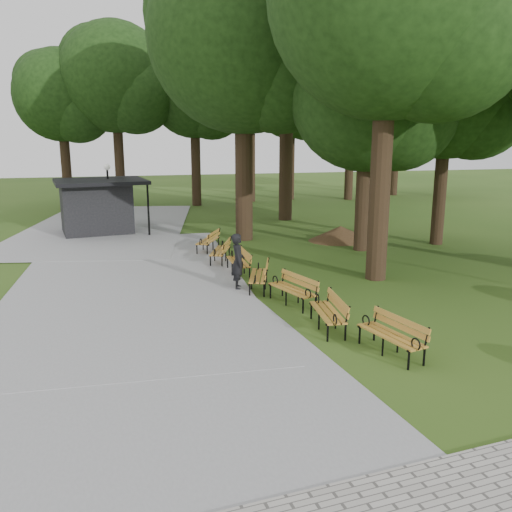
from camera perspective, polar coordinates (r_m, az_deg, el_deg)
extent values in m
plane|color=#2D4C15|center=(16.37, 0.43, -4.39)|extent=(100.00, 100.00, 0.00)
cube|color=gray|center=(18.77, -13.84, -2.41)|extent=(12.00, 38.00, 0.06)
imported|color=black|center=(16.99, -1.93, -0.60)|extent=(0.54, 0.73, 1.81)
cylinder|color=black|center=(28.17, -15.42, 5.75)|extent=(0.10, 0.10, 3.15)
sphere|color=white|center=(28.02, -15.63, 9.14)|extent=(0.32, 0.32, 0.32)
cone|color=#47301C|center=(25.17, 9.00, 2.41)|extent=(2.52, 2.52, 0.69)
cylinder|color=black|center=(18.24, 13.26, 10.31)|extent=(0.70, 0.70, 8.30)
cylinder|color=black|center=(22.93, 11.38, 7.88)|extent=(0.60, 0.60, 5.91)
sphere|color=black|center=(22.90, 11.79, 16.66)|extent=(6.28, 6.28, 6.28)
cylinder|color=black|center=(24.74, -1.31, 11.20)|extent=(0.80, 0.80, 8.25)
sphere|color=black|center=(25.07, -1.38, 22.46)|extent=(8.40, 8.40, 8.40)
cylinder|color=black|center=(30.74, 3.24, 12.20)|extent=(0.76, 0.76, 8.97)
sphere|color=black|center=(31.13, 3.37, 22.05)|extent=(7.49, 7.49, 7.49)
cylinder|color=black|center=(25.14, 19.16, 8.17)|extent=(0.56, 0.56, 6.19)
sphere|color=black|center=(25.14, 19.80, 16.52)|extent=(5.98, 5.98, 5.98)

